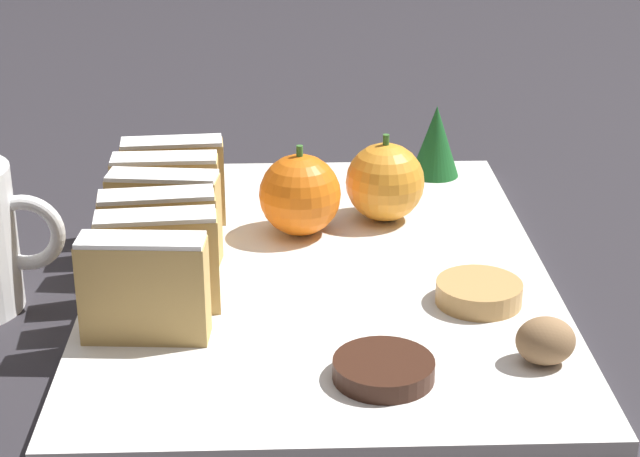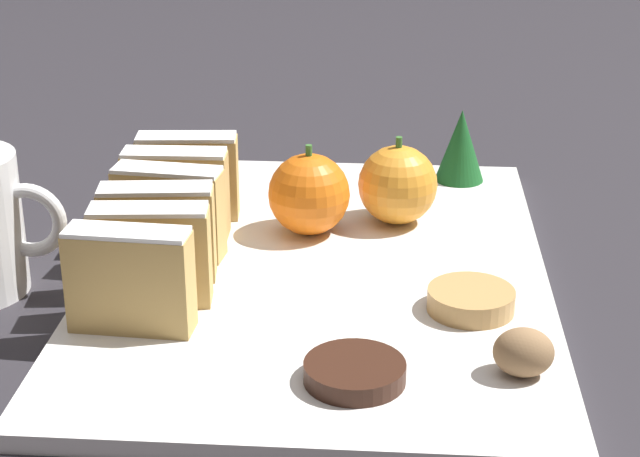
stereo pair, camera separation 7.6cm
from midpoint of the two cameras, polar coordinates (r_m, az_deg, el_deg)
ground_plane at (r=0.77m, az=2.80°, el=-2.93°), size 6.00×6.00×0.00m
serving_platter at (r=0.77m, az=2.81°, el=-2.53°), size 0.32×0.45×0.01m
stollen_slice_front at (r=0.67m, az=-6.97°, el=-2.81°), size 0.08×0.03×0.07m
stollen_slice_second at (r=0.71m, az=-6.03°, el=-1.50°), size 0.08×0.03×0.07m
stollen_slice_third at (r=0.74m, az=-5.80°, el=-0.28°), size 0.08×0.03×0.07m
stollen_slice_fourth at (r=0.78m, az=-5.31°, el=0.82°), size 0.08×0.03×0.07m
stollen_slice_fifth at (r=0.81m, az=-5.06°, el=1.83°), size 0.08×0.03×0.07m
stollen_slice_sixth at (r=0.85m, az=-4.53°, el=2.75°), size 0.08×0.03×0.07m
orange_near at (r=0.81m, az=2.07°, el=1.79°), size 0.06×0.06×0.07m
orange_far at (r=0.84m, az=6.75°, el=2.29°), size 0.06×0.06×0.07m
walnut at (r=0.65m, az=14.14°, el=-6.51°), size 0.04×0.03×0.03m
chocolate_cookie at (r=0.63m, az=5.35°, el=-7.73°), size 0.06×0.06×0.01m
gingerbread_cookie at (r=0.72m, az=11.07°, el=-3.85°), size 0.06×0.06×0.01m
evergreen_sprig at (r=0.94m, az=9.82°, el=4.36°), size 0.04×0.04×0.06m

